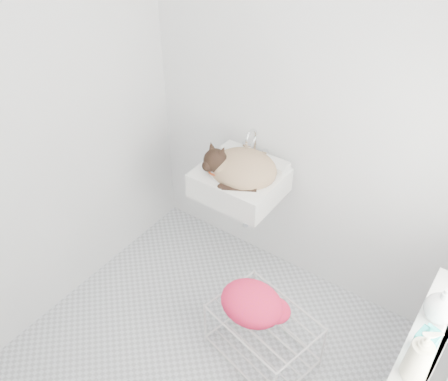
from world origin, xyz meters
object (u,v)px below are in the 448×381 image
Objects in this scene: bottle_a at (411,375)px; bottle_c at (436,317)px; wire_rack at (263,337)px; bottle_b at (421,352)px; cat at (240,168)px; sink at (240,172)px.

bottle_c is (0.00, 0.33, 0.00)m from bottle_a.
bottle_b is at bearing -9.26° from wire_rack.
wire_rack is at bearing -58.01° from cat.
wire_rack is 1.09m from bottle_a.
bottle_a is 1.31× the size of bottle_b.
cat is 2.73× the size of bottle_b.
cat reaches higher than sink.
sink is 0.88× the size of wire_rack.
sink is 0.99m from wire_rack.
sink is 0.05m from cat.
wire_rack is at bearing 162.23° from bottle_a.
bottle_b is (0.00, 0.12, 0.00)m from bottle_a.
bottle_a reaches higher than bottle_b.
sink is 1.36m from bottle_c.
cat is 0.83× the size of wire_rack.
wire_rack is 1.07m from bottle_b.
wire_rack is at bearing -44.19° from sink.
bottle_c is (0.00, 0.21, 0.00)m from bottle_b.
bottle_b is (1.28, -0.60, -0.04)m from cat.
bottle_c is at bearing -17.52° from sink.
cat reaches higher than bottle_b.
bottle_a is (1.30, -0.74, 0.00)m from sink.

